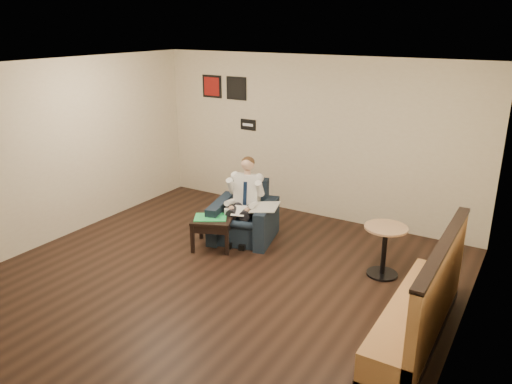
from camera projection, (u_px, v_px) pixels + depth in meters
The scene contains 18 objects.
ground at pixel (213, 283), 6.67m from camera, with size 6.00×6.00×0.00m, color black.
wall_back at pixel (312, 138), 8.65m from camera, with size 6.00×0.02×2.80m, color beige.
wall_left at pixel (52, 153), 7.68m from camera, with size 0.02×6.00×2.80m, color beige.
wall_right at pixel (466, 233), 4.75m from camera, with size 0.02×6.00×2.80m, color beige.
ceiling at pixel (207, 68), 5.76m from camera, with size 6.00×6.00×0.02m, color white.
seating_sign at pixel (248, 125), 9.24m from camera, with size 0.32×0.02×0.20m, color black.
art_print_left at pixel (212, 86), 9.42m from camera, with size 0.42×0.03×0.42m, color maroon.
art_print_right at pixel (236, 88), 9.15m from camera, with size 0.42×0.03×0.42m, color black.
armchair at pixel (244, 212), 7.89m from camera, with size 0.94×0.94×0.91m, color black.
seated_man at pixel (241, 205), 7.72m from camera, with size 0.59×0.89×1.24m, color white, non-canonical shape.
lap_papers at pixel (239, 211), 7.66m from camera, with size 0.21×0.30×0.01m, color white.
newspaper at pixel (265, 207), 7.64m from camera, with size 0.39×0.49×0.01m, color silver.
side_table at pixel (213, 232), 7.68m from camera, with size 0.59×0.59×0.48m, color black.
green_folder at pixel (211, 217), 7.58m from camera, with size 0.48×0.34×0.01m, color #2BD866.
coffee_mug at pixel (227, 212), 7.68m from camera, with size 0.09×0.09×0.10m, color white.
smartphone at pixel (219, 213), 7.75m from camera, with size 0.15×0.08×0.01m, color black.
banquette at pixel (418, 289), 5.36m from camera, with size 0.55×2.29×1.17m, color #AC7642.
cafe_table at pixel (384, 251), 6.77m from camera, with size 0.58×0.58×0.72m, color #A37858.
Camera 1 is at (3.54, -4.77, 3.31)m, focal length 35.00 mm.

